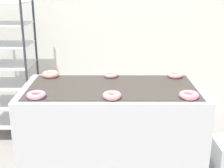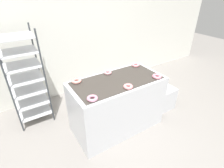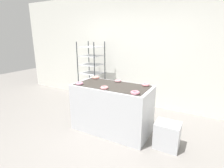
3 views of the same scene
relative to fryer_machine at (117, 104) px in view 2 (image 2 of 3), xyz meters
name	(u,v)px [view 2 (image 2 of 3)]	position (x,y,z in m)	size (l,w,h in m)	color
ground_plane	(139,149)	(0.00, -0.61, -0.45)	(14.00, 14.00, 0.00)	gray
wall_back	(75,27)	(0.00, 1.52, 0.95)	(8.00, 0.05, 2.80)	silver
fryer_machine	(117,104)	(0.00, 0.00, 0.00)	(1.44, 0.72, 0.90)	silver
baking_rack_cart	(26,78)	(-1.14, 0.96, 0.38)	(0.54, 0.50, 1.63)	#33383D
glaze_bin	(164,98)	(1.05, -0.06, -0.23)	(0.39, 0.31, 0.44)	silver
donut_near_left	(92,98)	(-0.55, -0.25, 0.47)	(0.14, 0.14, 0.04)	pink
donut_near_center	(128,87)	(0.00, -0.27, 0.47)	(0.13, 0.13, 0.04)	pink
donut_near_right	(157,76)	(0.55, -0.26, 0.47)	(0.14, 0.14, 0.04)	pink
donut_far_left	(76,81)	(-0.54, 0.27, 0.47)	(0.15, 0.15, 0.05)	#E7958A
donut_far_center	(108,72)	(-0.01, 0.26, 0.47)	(0.13, 0.13, 0.04)	#CE8F96
donut_far_right	(136,65)	(0.55, 0.25, 0.47)	(0.14, 0.14, 0.04)	pink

